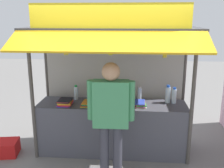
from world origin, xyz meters
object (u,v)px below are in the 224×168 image
Objects in this scene: water_bottle_center at (76,93)px; magazine_stack_far_right at (87,103)px; water_bottle_back_right at (103,96)px; banana_bunch_inner_right at (111,51)px; water_bottle_front_left at (174,96)px; vendor_person at (111,112)px; water_bottle_mid_left at (140,94)px; plastic_crate at (7,148)px; banana_bunch_inner_left at (95,49)px; magazine_stack_front_right at (65,102)px; magazine_stack_right at (140,104)px; banana_bunch_rightmost at (165,53)px; water_bottle_left at (168,94)px; banana_bunch_leftmost at (66,51)px.

water_bottle_center is 0.40m from magazine_stack_far_right.
banana_bunch_inner_right reaches higher than water_bottle_back_right.
water_bottle_front_left is 1.02× the size of water_bottle_back_right.
banana_bunch_inner_right is at bearing 94.51° from vendor_person.
water_bottle_center reaches higher than water_bottle_mid_left.
water_bottle_front_left is (0.59, -0.12, 0.02)m from water_bottle_mid_left.
vendor_person is (-0.42, -1.04, 0.04)m from water_bottle_mid_left.
vendor_person is 2.14m from plastic_crate.
vendor_person is (0.47, -0.71, 0.13)m from magazine_stack_far_right.
vendor_person is (0.04, -0.38, -0.80)m from banana_bunch_inner_right.
banana_bunch_inner_left is (-0.68, -0.66, 0.87)m from water_bottle_mid_left.
water_bottle_front_left is 1.62m from banana_bunch_inner_left.
water_bottle_mid_left is at bearing 15.99° from magazine_stack_front_right.
banana_bunch_inner_left reaches higher than magazine_stack_right.
water_bottle_back_right is 0.66m from magazine_stack_right.
banana_bunch_rightmost is 0.81× the size of plastic_crate.
water_bottle_mid_left is 2.50m from plastic_crate.
water_bottle_left is (1.62, -0.04, 0.02)m from water_bottle_center.
magazine_stack_far_right is (0.37, 0.02, -0.02)m from magazine_stack_front_right.
water_bottle_back_right is 1.90m from plastic_crate.
water_bottle_left is 0.18× the size of vendor_person.
banana_bunch_leftmost reaches higher than water_bottle_front_left.
water_bottle_back_right is 1.34m from banana_bunch_rightmost.
water_bottle_back_right is 0.77× the size of plastic_crate.
banana_bunch_inner_right is (0.22, 0.00, -0.02)m from banana_bunch_inner_left.
water_bottle_left reaches higher than magazine_stack_right.
water_bottle_front_left is 0.95× the size of magazine_stack_far_right.
banana_bunch_inner_left is at bearing -179.68° from banana_bunch_inner_right.
vendor_person is (0.71, -0.38, -0.80)m from banana_bunch_leftmost.
magazine_stack_front_right is at bearing -172.52° from water_bottle_front_left.
banana_bunch_rightmost is at bearing -0.00° from banana_bunch_leftmost.
vendor_person is at bearing -28.41° from banana_bunch_leftmost.
banana_bunch_inner_right reaches higher than water_bottle_center.
magazine_stack_front_right is at bearing -164.01° from water_bottle_mid_left.
water_bottle_back_right is at bearing -17.60° from water_bottle_center.
banana_bunch_leftmost is at bearing -89.02° from water_bottle_center.
water_bottle_back_right is 1.02× the size of banana_bunch_leftmost.
banana_bunch_inner_right is at bearing -68.75° from water_bottle_back_right.
banana_bunch_rightmost reaches higher than water_bottle_back_right.
banana_bunch_leftmost reaches higher than vendor_person.
water_bottle_mid_left is at bearing 13.05° from plastic_crate.
magazine_stack_front_right is 1.84m from banana_bunch_rightmost.
water_bottle_left is 1.55m from banana_bunch_inner_left.
water_bottle_left is 1.30× the size of banana_bunch_inner_left.
banana_bunch_rightmost reaches higher than vendor_person.
water_bottle_left reaches higher than plastic_crate.
water_bottle_center reaches higher than magazine_stack_far_right.
water_bottle_back_right is at bearing -174.11° from water_bottle_left.
water_bottle_front_left is at bearing -15.30° from water_bottle_left.
water_bottle_back_right is 0.97m from banana_bunch_inner_left.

